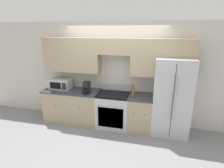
{
  "coord_description": "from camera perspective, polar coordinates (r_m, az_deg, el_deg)",
  "views": [
    {
      "loc": [
        0.97,
        -3.65,
        2.4
      ],
      "look_at": [
        -0.0,
        0.31,
        1.13
      ],
      "focal_mm": 28.0,
      "sensor_mm": 36.0,
      "label": 1
    }
  ],
  "objects": [
    {
      "name": "paper_towel_holder",
      "position": [
        4.39,
        -8.34,
        -1.25
      ],
      "size": [
        0.14,
        0.24,
        0.29
      ],
      "color": "black",
      "rests_on": "lower_cabinets_left"
    },
    {
      "name": "lower_cabinets_left",
      "position": [
        4.87,
        -12.66,
        -6.85
      ],
      "size": [
        1.49,
        0.64,
        0.88
      ],
      "color": "tan",
      "rests_on": "ground_plane"
    },
    {
      "name": "wall_back",
      "position": [
        4.43,
        0.8,
        5.79
      ],
      "size": [
        8.0,
        0.39,
        2.6
      ],
      "color": "beige",
      "rests_on": "ground_plane"
    },
    {
      "name": "ground_plane",
      "position": [
        4.47,
        -0.98,
        -15.15
      ],
      "size": [
        12.0,
        12.0,
        0.0
      ],
      "primitive_type": "plane",
      "color": "gray"
    },
    {
      "name": "refrigerator",
      "position": [
        4.3,
        18.81,
        -3.95
      ],
      "size": [
        0.83,
        0.76,
        1.82
      ],
      "color": "#B7B7BC",
      "rests_on": "ground_plane"
    },
    {
      "name": "microwave",
      "position": [
        4.89,
        -16.4,
        0.1
      ],
      "size": [
        0.56,
        0.38,
        0.26
      ],
      "color": "#B7B7BC",
      "rests_on": "lower_cabinets_left"
    },
    {
      "name": "oven_range",
      "position": [
        4.51,
        0.44,
        -8.36
      ],
      "size": [
        0.79,
        0.65,
        1.04
      ],
      "color": "#B7B7BC",
      "rests_on": "ground_plane"
    },
    {
      "name": "bottle",
      "position": [
        4.12,
        6.85,
        -2.63
      ],
      "size": [
        0.09,
        0.09,
        0.31
      ],
      "color": "brown",
      "rests_on": "lower_cabinets_right"
    },
    {
      "name": "lower_cabinets_right",
      "position": [
        4.42,
        9.13,
        -9.21
      ],
      "size": [
        0.59,
        0.64,
        0.88
      ],
      "color": "tan",
      "rests_on": "ground_plane"
    }
  ]
}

